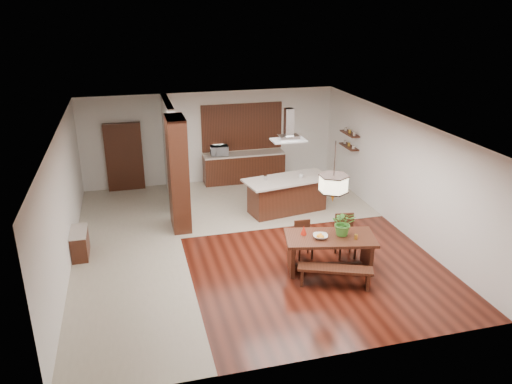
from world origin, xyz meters
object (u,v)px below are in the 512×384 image
object	(u,v)px
pendant_lantern	(334,172)
microwave	(219,150)
foliage_plant	(344,223)
fruit_bowl	(320,236)
dining_chair_right	(346,237)
range_hood	(289,125)
hallway_console	(80,243)
dining_table	(330,245)
kitchen_island	(287,194)
dining_bench	(335,277)
island_cup	(301,176)
dining_chair_left	(304,240)

from	to	relation	value
pendant_lantern	microwave	bearing A→B (deg)	101.82
foliage_plant	fruit_bowl	xyz separation A→B (m)	(-0.52, -0.02, -0.24)
dining_chair_right	range_hood	xyz separation A→B (m)	(-0.48, 2.84, 1.97)
hallway_console	fruit_bowl	distance (m)	5.46
dining_chair_right	dining_table	bearing A→B (deg)	-134.94
kitchen_island	range_hood	size ratio (longest dim) A/B	2.82
dining_bench	fruit_bowl	xyz separation A→B (m)	(-0.08, 0.66, 0.62)
dining_table	range_hood	world-z (taller)	range_hood
island_cup	pendant_lantern	bearing A→B (deg)	-98.32
hallway_console	foliage_plant	world-z (taller)	foliage_plant
dining_chair_right	pendant_lantern	distance (m)	1.91
dining_table	pendant_lantern	bearing A→B (deg)	180.00
range_hood	island_cup	world-z (taller)	range_hood
foliage_plant	range_hood	world-z (taller)	range_hood
dining_bench	pendant_lantern	bearing A→B (deg)	77.41
fruit_bowl	range_hood	xyz separation A→B (m)	(0.35, 3.32, 1.63)
dining_bench	kitchen_island	bearing A→B (deg)	86.23
foliage_plant	hallway_console	bearing A→B (deg)	160.09
hallway_console	range_hood	distance (m)	5.94
hallway_console	microwave	size ratio (longest dim) A/B	1.61
island_cup	kitchen_island	bearing A→B (deg)	169.99
hallway_console	dining_table	distance (m)	5.65
dining_table	dining_bench	world-z (taller)	dining_table
kitchen_island	range_hood	bearing A→B (deg)	79.74
dining_bench	dining_table	bearing A→B (deg)	77.41
dining_chair_right	range_hood	bearing A→B (deg)	106.54
dining_table	dining_chair_left	bearing A→B (deg)	116.70
dining_chair_right	foliage_plant	size ratio (longest dim) A/B	1.75
dining_chair_right	microwave	xyz separation A→B (m)	(-1.85, 5.55, 0.61)
island_cup	microwave	xyz separation A→B (m)	(-1.73, 2.78, 0.07)
pendant_lantern	kitchen_island	xyz separation A→B (m)	(0.11, 3.30, -1.74)
dining_table	island_cup	distance (m)	3.30
dining_bench	island_cup	xyz separation A→B (m)	(0.62, 3.90, 0.82)
dining_table	kitchen_island	size ratio (longest dim) A/B	0.82
range_hood	microwave	xyz separation A→B (m)	(-1.37, 2.72, -1.36)
dining_chair_right	microwave	bearing A→B (deg)	115.37
dining_bench	dining_chair_right	xyz separation A→B (m)	(0.74, 1.14, 0.28)
fruit_bowl	dining_chair_right	bearing A→B (deg)	30.15
foliage_plant	island_cup	xyz separation A→B (m)	(0.18, 3.23, -0.04)
foliage_plant	dining_chair_left	bearing A→B (deg)	133.29
dining_chair_left	range_hood	bearing A→B (deg)	81.54
dining_bench	pendant_lantern	world-z (taller)	pendant_lantern
range_hood	pendant_lantern	bearing A→B (deg)	-91.94
microwave	dining_table	bearing A→B (deg)	-74.92
dining_table	microwave	size ratio (longest dim) A/B	3.78
dining_chair_left	hallway_console	bearing A→B (deg)	165.97
microwave	fruit_bowl	bearing A→B (deg)	-77.09
dining_chair_left	fruit_bowl	size ratio (longest dim) A/B	2.74
dining_chair_left	pendant_lantern	distance (m)	1.97
kitchen_island	island_cup	world-z (taller)	island_cup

